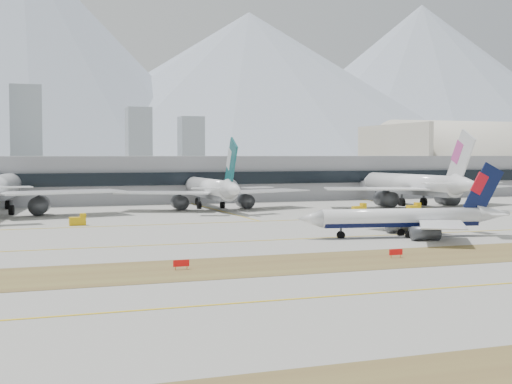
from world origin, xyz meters
name	(u,v)px	position (x,y,z in m)	size (l,w,h in m)	color
ground	(246,238)	(0.00, 0.00, 0.00)	(3000.00, 3000.00, 0.00)	gray
apron_markings	(398,289)	(0.00, -53.95, 0.02)	(360.00, 122.22, 0.06)	brown
taxiing_airliner	(409,219)	(29.32, -8.69, 3.43)	(42.21, 36.33, 14.23)	white
widebody_cathay	(212,190)	(13.62, 70.68, 5.38)	(56.83, 55.46, 20.25)	white
widebody_china_air	(415,186)	(74.60, 61.21, 6.04)	(63.73, 62.15, 22.71)	white
terminal	(137,178)	(0.00, 114.84, 7.50)	(280.00, 43.10, 15.00)	gray
hangar	(481,190)	(154.56, 135.00, 0.14)	(91.00, 60.00, 60.00)	beige
hold_sign_left	(181,263)	(-20.10, -32.00, 0.88)	(2.20, 0.15, 1.35)	red
hold_sign_right	(396,252)	(12.77, -32.00, 0.88)	(2.20, 0.15, 1.35)	red
gse_b	(78,221)	(-27.10, 34.54, 1.05)	(3.55, 2.00, 2.60)	#DCA90B
gse_extra	(414,208)	(61.71, 41.01, 1.05)	(3.55, 2.00, 2.60)	#DCA90B
gse_c	(360,209)	(46.77, 43.79, 1.05)	(3.55, 2.00, 2.60)	#DCA90B
mountain_ridge	(40,73)	(33.00, 1404.14, 181.85)	(2830.00, 1120.00, 470.00)	#9EA8B7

